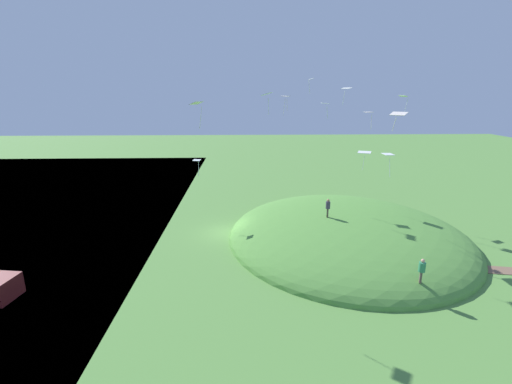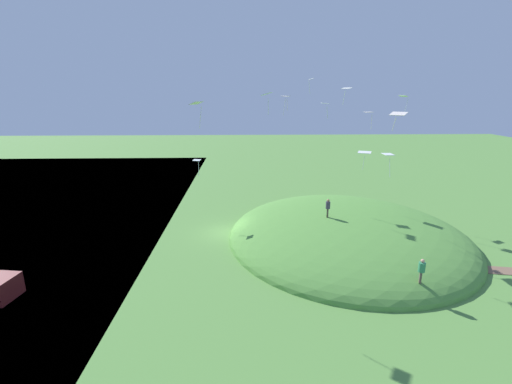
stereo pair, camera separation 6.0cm
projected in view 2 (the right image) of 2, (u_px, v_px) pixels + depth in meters
The scene contains 17 objects.
ground_plane at pixel (227, 233), 32.93m from camera, with size 160.00×160.00×0.00m, color #54873C.
grass_hill at pixel (346, 237), 31.93m from camera, with size 21.06×22.92×4.39m, color #528C3A.
person_near_shore at pixel (328, 206), 30.35m from camera, with size 0.50×0.50×1.63m.
person_watching_kites at pixel (422, 268), 21.91m from camera, with size 0.53×0.53×1.62m.
kite_0 at pixel (404, 97), 32.83m from camera, with size 0.85×0.91×1.55m.
kite_1 at pixel (197, 105), 22.92m from camera, with size 0.94×1.02×1.76m.
kite_2 at pixel (285, 97), 32.91m from camera, with size 0.97×1.08×1.35m.
kite_3 at pixel (388, 155), 28.61m from camera, with size 0.78×1.10×1.85m.
kite_4 at pixel (346, 89), 36.40m from camera, with size 1.15×1.16×1.76m.
kite_5 at pixel (365, 153), 33.30m from camera, with size 1.41×1.23×1.75m.
kite_6 at pixel (267, 95), 21.84m from camera, with size 0.79×1.03×1.35m.
kite_7 at pixel (398, 114), 21.42m from camera, with size 1.10×1.09×1.19m.
kite_8 at pixel (369, 113), 36.77m from camera, with size 1.01×0.84×1.79m.
kite_9 at pixel (197, 161), 32.15m from camera, with size 0.76×0.61×1.52m.
kite_10 at pixel (325, 104), 28.15m from camera, with size 0.70×0.93×1.22m.
kite_11 at pixel (311, 80), 33.38m from camera, with size 0.50×0.64×1.49m.
kite_12 at pixel (286, 97), 34.73m from camera, with size 0.95×0.71×1.89m.
Camera 2 is at (1.71, -30.78, 12.48)m, focal length 24.90 mm.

